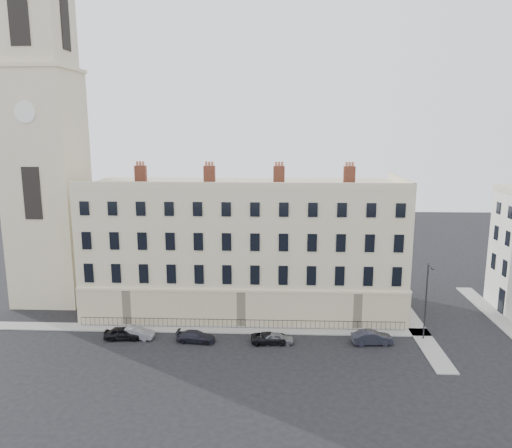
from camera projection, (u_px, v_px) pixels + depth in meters
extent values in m
plane|color=black|center=(299.00, 352.00, 48.34)|extent=(160.00, 160.00, 0.00)
cube|color=beige|center=(244.00, 247.00, 58.85)|extent=(36.00, 12.00, 15.00)
cube|color=beige|center=(241.00, 309.00, 53.98)|extent=(36.10, 0.18, 4.00)
cube|color=beige|center=(396.00, 293.00, 59.23)|extent=(0.18, 12.10, 4.00)
cube|color=beige|center=(241.00, 186.00, 51.57)|extent=(36.00, 0.35, 0.80)
cube|color=beige|center=(401.00, 181.00, 56.59)|extent=(0.35, 12.00, 0.80)
cube|color=brown|center=(141.00, 174.00, 57.65)|extent=(1.30, 0.70, 2.00)
cube|color=brown|center=(209.00, 175.00, 57.34)|extent=(1.30, 0.70, 2.00)
cube|color=brown|center=(279.00, 175.00, 57.02)|extent=(1.30, 0.70, 2.00)
cube|color=brown|center=(349.00, 175.00, 56.71)|extent=(1.30, 0.70, 2.00)
cube|color=beige|center=(48.00, 189.00, 60.48)|extent=(8.00, 8.00, 28.00)
cube|color=beige|center=(34.00, 23.00, 56.73)|extent=(7.04, 7.04, 10.00)
cube|color=black|center=(18.00, 11.00, 53.14)|extent=(2.20, 0.14, 7.00)
cylinder|color=white|center=(25.00, 112.00, 54.73)|extent=(2.40, 0.14, 2.40)
cube|color=gray|center=(204.00, 329.00, 53.62)|extent=(48.00, 2.00, 0.12)
cube|color=gray|center=(412.00, 322.00, 55.65)|extent=(2.00, 24.00, 0.12)
cube|color=gray|center=(495.00, 316.00, 57.22)|extent=(2.00, 20.00, 0.12)
cube|color=black|center=(241.00, 320.00, 53.67)|extent=(35.00, 0.04, 0.04)
cube|color=black|center=(241.00, 328.00, 53.84)|extent=(35.00, 0.04, 0.04)
imported|color=black|center=(123.00, 333.00, 51.10)|extent=(3.89, 1.77, 1.30)
imported|color=gray|center=(136.00, 333.00, 51.27)|extent=(3.86, 1.59, 1.24)
imported|color=black|center=(196.00, 337.00, 50.50)|extent=(4.08, 1.95, 1.15)
imported|color=black|center=(270.00, 338.00, 50.23)|extent=(4.05, 2.14, 1.08)
imported|color=slate|center=(277.00, 338.00, 50.08)|extent=(3.47, 1.55, 1.16)
imported|color=#22232D|center=(372.00, 338.00, 50.00)|extent=(4.25, 1.82, 1.36)
cylinder|color=#292A2E|center=(426.00, 302.00, 50.36)|extent=(0.16, 0.16, 8.14)
cylinder|color=#292A2E|center=(430.00, 266.00, 48.88)|extent=(0.13, 1.53, 0.10)
cube|color=#292A2E|center=(433.00, 269.00, 48.19)|extent=(0.19, 0.51, 0.12)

